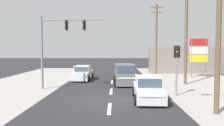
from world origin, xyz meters
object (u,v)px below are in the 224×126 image
(utility_pole_foreground_right, at_px, (216,10))
(traffic_signal_mast, at_px, (57,39))
(shopping_plaza_sign, at_px, (199,52))
(sedan_crossing_left, at_px, (83,73))
(pedestal_signal_right_kerb, at_px, (177,62))
(utility_pole_midground_right, at_px, (186,31))
(utility_pole_background_right, at_px, (156,37))
(suv_oncoming_near, at_px, (125,75))
(sedan_oncoming_mid, at_px, (148,89))

(utility_pole_foreground_right, height_order, traffic_signal_mast, utility_pole_foreground_right)
(shopping_plaza_sign, distance_m, sedan_crossing_left, 13.72)
(pedestal_signal_right_kerb, relative_size, sedan_crossing_left, 0.83)
(utility_pole_foreground_right, bearing_deg, utility_pole_midground_right, 80.49)
(utility_pole_background_right, distance_m, shopping_plaza_sign, 6.01)
(suv_oncoming_near, xyz_separation_m, sedan_crossing_left, (-4.41, 2.79, -0.18))
(traffic_signal_mast, bearing_deg, utility_pole_midground_right, 13.34)
(pedestal_signal_right_kerb, bearing_deg, traffic_signal_mast, 164.61)
(traffic_signal_mast, relative_size, sedan_crossing_left, 1.39)
(utility_pole_background_right, xyz_separation_m, sedan_crossing_left, (-9.05, -6.09, -4.21))
(shopping_plaza_sign, bearing_deg, pedestal_signal_right_kerb, -117.71)
(traffic_signal_mast, height_order, sedan_oncoming_mid, traffic_signal_mast)
(utility_pole_midground_right, distance_m, utility_pole_background_right, 9.09)
(traffic_signal_mast, bearing_deg, utility_pole_background_right, 48.75)
(utility_pole_background_right, bearing_deg, traffic_signal_mast, -131.25)
(shopping_plaza_sign, relative_size, sedan_crossing_left, 1.07)
(utility_pole_background_right, relative_size, sedan_oncoming_mid, 2.18)
(suv_oncoming_near, bearing_deg, utility_pole_background_right, 62.42)
(utility_pole_midground_right, distance_m, sedan_crossing_left, 11.38)
(utility_pole_background_right, height_order, pedestal_signal_right_kerb, utility_pole_background_right)
(utility_pole_midground_right, height_order, sedan_crossing_left, utility_pole_midground_right)
(shopping_plaza_sign, height_order, suv_oncoming_near, shopping_plaza_sign)
(utility_pole_midground_right, distance_m, suv_oncoming_near, 7.04)
(utility_pole_foreground_right, bearing_deg, shopping_plaza_sign, 72.01)
(pedestal_signal_right_kerb, relative_size, suv_oncoming_near, 0.77)
(suv_oncoming_near, bearing_deg, pedestal_signal_right_kerb, -57.28)
(shopping_plaza_sign, height_order, sedan_oncoming_mid, shopping_plaza_sign)
(traffic_signal_mast, xyz_separation_m, sedan_oncoming_mid, (6.88, -3.75, -3.44))
(utility_pole_foreground_right, relative_size, shopping_plaza_sign, 2.11)
(utility_pole_midground_right, bearing_deg, suv_oncoming_near, 178.52)
(sedan_crossing_left, bearing_deg, shopping_plaza_sign, 9.96)
(shopping_plaza_sign, bearing_deg, utility_pole_foreground_right, -107.99)
(traffic_signal_mast, bearing_deg, utility_pole_foreground_right, -35.02)
(utility_pole_foreground_right, xyz_separation_m, utility_pole_background_right, (0.52, 18.55, -0.31))
(pedestal_signal_right_kerb, height_order, sedan_oncoming_mid, pedestal_signal_right_kerb)
(utility_pole_foreground_right, xyz_separation_m, sedan_oncoming_mid, (-2.88, 3.09, -4.52))
(utility_pole_background_right, bearing_deg, utility_pole_midground_right, -83.22)
(sedan_crossing_left, bearing_deg, suv_oncoming_near, -32.33)
(utility_pole_midground_right, xyz_separation_m, shopping_plaza_sign, (3.21, 5.28, -2.01))
(utility_pole_background_right, height_order, traffic_signal_mast, utility_pole_background_right)
(sedan_oncoming_mid, bearing_deg, pedestal_signal_right_kerb, 29.79)
(pedestal_signal_right_kerb, bearing_deg, utility_pole_foreground_right, -80.97)
(suv_oncoming_near, bearing_deg, shopping_plaza_sign, 29.90)
(pedestal_signal_right_kerb, height_order, sedan_crossing_left, pedestal_signal_right_kerb)
(shopping_plaza_sign, bearing_deg, utility_pole_background_right, 138.82)
(utility_pole_background_right, xyz_separation_m, shopping_plaza_sign, (4.28, -3.75, -1.93))
(pedestal_signal_right_kerb, distance_m, suv_oncoming_near, 6.52)
(sedan_crossing_left, bearing_deg, utility_pole_foreground_right, -55.63)
(utility_pole_foreground_right, relative_size, pedestal_signal_right_kerb, 2.73)
(pedestal_signal_right_kerb, xyz_separation_m, shopping_plaza_sign, (5.50, 10.46, 0.57))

